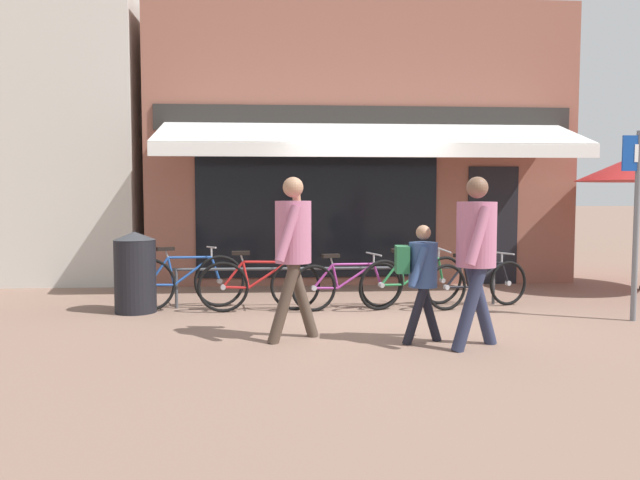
{
  "coord_description": "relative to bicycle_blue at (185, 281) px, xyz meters",
  "views": [
    {
      "loc": [
        -1.41,
        -8.16,
        1.6
      ],
      "look_at": [
        -0.88,
        -0.63,
        1.05
      ],
      "focal_mm": 35.0,
      "sensor_mm": 36.0,
      "label": 1
    }
  ],
  "objects": [
    {
      "name": "ground_plane",
      "position": [
        2.7,
        -0.58,
        -0.4
      ],
      "size": [
        160.0,
        160.0,
        0.0
      ],
      "primitive_type": "plane",
      "color": "#846656"
    },
    {
      "name": "shop_front",
      "position": [
        2.84,
        3.64,
        2.11
      ],
      "size": [
        7.67,
        4.5,
        5.01
      ],
      "color": "#8E5647",
      "rests_on": "ground_plane"
    },
    {
      "name": "neighbour_building",
      "position": [
        -4.03,
        4.16,
        2.63
      ],
      "size": [
        5.68,
        4.0,
        6.04
      ],
      "color": "beige",
      "rests_on": "ground_plane"
    },
    {
      "name": "bike_rack_rail",
      "position": [
        2.16,
        0.08,
        0.09
      ],
      "size": [
        4.67,
        0.04,
        0.57
      ],
      "color": "#47494F",
      "rests_on": "ground_plane"
    },
    {
      "name": "bicycle_blue",
      "position": [
        0.0,
        0.0,
        0.0
      ],
      "size": [
        1.66,
        0.72,
        0.88
      ],
      "rotation": [
        -0.05,
        0.0,
        0.34
      ],
      "color": "black",
      "rests_on": "ground_plane"
    },
    {
      "name": "bicycle_red",
      "position": [
        1.04,
        -0.25,
        -0.02
      ],
      "size": [
        1.68,
        0.52,
        0.84
      ],
      "rotation": [
        0.02,
        0.0,
        0.09
      ],
      "color": "black",
      "rests_on": "ground_plane"
    },
    {
      "name": "bicycle_purple",
      "position": [
        2.27,
        -0.18,
        -0.04
      ],
      "size": [
        1.61,
        0.59,
        0.79
      ],
      "rotation": [
        -0.01,
        0.0,
        0.26
      ],
      "color": "black",
      "rests_on": "ground_plane"
    },
    {
      "name": "bicycle_green",
      "position": [
        3.2,
        -0.12,
        -0.01
      ],
      "size": [
        1.68,
        0.82,
        0.88
      ],
      "rotation": [
        0.14,
        0.0,
        0.4
      ],
      "color": "black",
      "rests_on": "ground_plane"
    },
    {
      "name": "bicycle_black",
      "position": [
        4.12,
        -0.18,
        -0.04
      ],
      "size": [
        1.63,
        0.69,
        0.78
      ],
      "rotation": [
        -0.01,
        0.0,
        0.33
      ],
      "color": "black",
      "rests_on": "ground_plane"
    },
    {
      "name": "pedestrian_adult",
      "position": [
        1.47,
        -1.96,
        0.71
      ],
      "size": [
        0.6,
        0.71,
        1.81
      ],
      "rotation": [
        0.0,
        0.0,
        0.17
      ],
      "color": "#47382D",
      "rests_on": "ground_plane"
    },
    {
      "name": "pedestrian_child",
      "position": [
        2.82,
        -2.18,
        0.39
      ],
      "size": [
        0.54,
        0.47,
        1.29
      ],
      "rotation": [
        0.0,
        0.0,
        -0.09
      ],
      "color": "black",
      "rests_on": "ground_plane"
    },
    {
      "name": "pedestrian_second_adult",
      "position": [
        3.35,
        -2.44,
        0.69
      ],
      "size": [
        0.6,
        0.72,
        1.8
      ],
      "rotation": [
        0.0,
        0.0,
        0.15
      ],
      "color": "#282D47",
      "rests_on": "ground_plane"
    },
    {
      "name": "litter_bin",
      "position": [
        -0.63,
        -0.19,
        0.16
      ],
      "size": [
        0.57,
        0.57,
        1.1
      ],
      "color": "black",
      "rests_on": "ground_plane"
    },
    {
      "name": "parking_sign",
      "position": [
        5.8,
        -1.22,
        1.07
      ],
      "size": [
        0.44,
        0.07,
        2.39
      ],
      "color": "slate",
      "rests_on": "ground_plane"
    }
  ]
}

